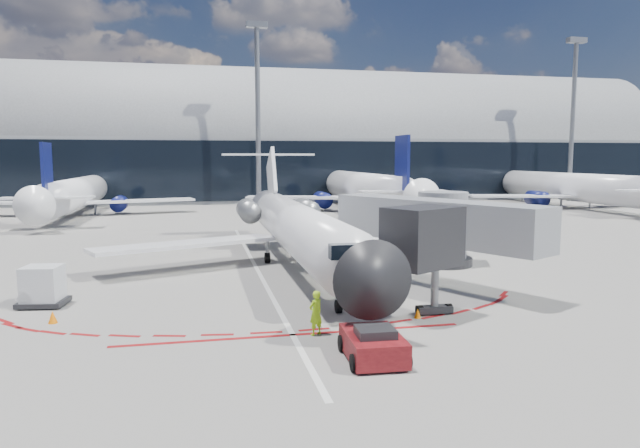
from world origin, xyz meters
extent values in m
plane|color=slate|center=(0.00, 0.00, 0.00)|extent=(260.00, 260.00, 0.00)
cube|color=silver|center=(0.00, 2.00, 0.01)|extent=(0.25, 40.00, 0.01)
cube|color=maroon|center=(0.00, -11.50, 0.01)|extent=(14.00, 0.25, 0.01)
cube|color=#989A9D|center=(0.00, 65.00, 5.00)|extent=(150.00, 24.00, 10.00)
cylinder|color=#989A9D|center=(0.00, 65.00, 10.00)|extent=(150.00, 24.00, 24.00)
cube|color=black|center=(0.00, 52.95, 5.00)|extent=(150.00, 0.20, 9.00)
cube|color=gray|center=(9.00, -4.50, 3.60)|extent=(8.22, 12.61, 2.30)
cube|color=black|center=(5.95, -10.24, 3.60)|extent=(3.86, 3.44, 2.60)
cylinder|color=slate|center=(6.75, -9.84, 1.20)|extent=(0.36, 0.36, 2.40)
cube|color=black|center=(6.75, -9.84, 0.22)|extent=(1.60, 0.60, 0.30)
cylinder|color=gray|center=(12.05, 1.24, 2.40)|extent=(3.20, 3.20, 4.80)
cylinder|color=black|center=(12.05, 1.24, 0.25)|extent=(4.00, 4.00, 0.50)
cylinder|color=slate|center=(5.00, 48.00, 12.50)|extent=(0.70, 0.70, 25.00)
cylinder|color=slate|center=(55.00, 48.00, 12.50)|extent=(0.70, 0.70, 25.00)
cylinder|color=white|center=(2.57, 1.44, 2.61)|extent=(3.00, 24.41, 3.00)
cone|color=black|center=(2.57, -12.32, 2.61)|extent=(3.00, 3.11, 3.00)
cone|color=white|center=(2.57, 15.64, 2.61)|extent=(3.00, 3.99, 3.00)
cube|color=black|center=(2.57, -10.54, 3.22)|extent=(1.89, 1.55, 0.61)
cube|color=white|center=(-4.31, 3.10, 1.61)|extent=(11.88, 7.04, 0.34)
cube|color=white|center=(9.44, 3.10, 1.61)|extent=(11.88, 7.04, 0.34)
cube|color=white|center=(2.57, 14.53, 5.27)|extent=(0.28, 5.21, 5.30)
cube|color=white|center=(2.57, 16.86, 7.27)|extent=(7.99, 1.77, 0.18)
cylinder|color=slate|center=(0.29, 11.20, 2.88)|extent=(1.66, 3.77, 1.66)
cylinder|color=slate|center=(4.84, 11.20, 2.88)|extent=(1.66, 3.77, 1.66)
cylinder|color=black|center=(2.57, -8.77, 0.31)|extent=(0.24, 0.62, 0.62)
cylinder|color=black|center=(0.90, 4.21, 0.35)|extent=(0.33, 0.71, 0.71)
cylinder|color=black|center=(4.23, 4.21, 0.35)|extent=(0.33, 0.71, 0.71)
cylinder|color=slate|center=(2.57, -8.77, 0.61)|extent=(0.20, 0.20, 1.22)
cube|color=#500B0F|center=(2.30, -14.81, 0.51)|extent=(2.00, 3.06, 0.83)
cube|color=black|center=(2.29, -15.09, 1.07)|extent=(1.35, 1.18, 0.32)
cylinder|color=slate|center=(2.40, -12.78, 0.32)|extent=(0.21, 2.41, 0.09)
cylinder|color=black|center=(1.37, -15.79, 0.30)|extent=(0.29, 0.61, 0.59)
cylinder|color=black|center=(3.13, -15.88, 0.30)|extent=(0.29, 0.61, 0.59)
cylinder|color=black|center=(1.47, -13.75, 0.30)|extent=(0.29, 0.61, 0.59)
cylinder|color=black|center=(3.23, -13.84, 0.30)|extent=(0.29, 0.61, 0.59)
imported|color=#B5F519|center=(0.91, -11.68, 0.90)|extent=(0.78, 0.71, 1.79)
cube|color=black|center=(-10.84, -4.62, 0.18)|extent=(2.28, 2.02, 0.23)
cube|color=silver|center=(-10.84, -4.62, 1.11)|extent=(1.85, 1.76, 1.64)
cylinder|color=black|center=(-11.75, -5.16, 0.10)|extent=(0.13, 0.22, 0.21)
cylinder|color=black|center=(-10.13, -5.40, 0.10)|extent=(0.13, 0.22, 0.21)
cylinder|color=black|center=(-11.56, -3.84, 0.10)|extent=(0.13, 0.22, 0.21)
cylinder|color=black|center=(-9.93, -4.08, 0.10)|extent=(0.13, 0.22, 0.21)
cone|color=orange|center=(-9.73, -7.74, 0.27)|extent=(0.39, 0.39, 0.54)
cone|color=orange|center=(5.78, -10.28, 0.21)|extent=(0.31, 0.31, 0.43)
camera|label=1|loc=(-3.56, -33.23, 7.03)|focal=32.00mm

